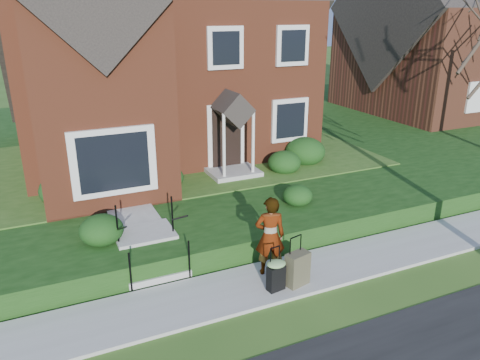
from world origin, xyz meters
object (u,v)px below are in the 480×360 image
front_steps (149,248)px  suitcase_black (276,274)px  woman (270,236)px  suitcase_olive (297,269)px

front_steps → suitcase_black: size_ratio=2.02×
woman → suitcase_olive: (0.33, -0.67, -0.55)m
front_steps → suitcase_olive: (2.68, -2.23, -0.02)m
woman → suitcase_olive: size_ratio=1.64×
suitcase_black → front_steps: bearing=126.1°
front_steps → suitcase_olive: size_ratio=1.79×
suitcase_black → suitcase_olive: 0.52m
front_steps → woman: (2.35, -1.56, 0.53)m
woman → suitcase_black: woman is taller
woman → suitcase_black: 0.88m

